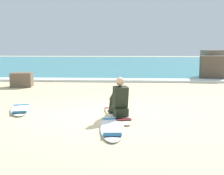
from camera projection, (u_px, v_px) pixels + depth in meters
ground_plane at (101, 116)px, 8.08m from camera, size 80.00×80.00×0.00m
sea at (123, 63)px, 29.07m from camera, size 80.00×28.00×0.10m
breaking_foam at (116, 80)px, 15.52m from camera, size 80.00×0.90×0.11m
surfboard_main at (117, 114)px, 8.16m from camera, size 1.07×2.44×0.08m
surfer_seated at (119, 101)px, 7.78m from camera, size 0.56×0.77×0.95m
surfboard_spare_near at (20, 109)px, 8.72m from camera, size 1.02×1.84×0.08m
surfboard_spare_far at (112, 127)px, 6.87m from camera, size 0.66×2.25×0.08m
shoreline_rock at (22, 80)px, 13.54m from camera, size 0.96×0.87×0.60m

